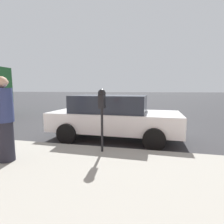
{
  "coord_description": "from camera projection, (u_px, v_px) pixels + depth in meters",
  "views": [
    {
      "loc": [
        -6.65,
        -1.38,
        1.7
      ],
      "look_at": [
        -2.07,
        -0.35,
        1.09
      ],
      "focal_mm": 28.0,
      "sensor_mm": 36.0,
      "label": 1
    }
  ],
  "objects": [
    {
      "name": "sidewalk",
      "position": [
        38.0,
        217.0,
        2.24
      ],
      "size": [
        5.31,
        56.0,
        0.15
      ],
      "primitive_type": "cube",
      "color": "#99968C",
      "rests_on": "ground_plane"
    },
    {
      "name": "pedestrian",
      "position": [
        4.0,
        119.0,
        3.72
      ],
      "size": [
        0.38,
        0.38,
        1.82
      ],
      "rotation": [
        0.0,
        0.0,
        4.22
      ],
      "color": "#23232D",
      "rests_on": "sidewalk"
    },
    {
      "name": "car_white",
      "position": [
        113.0,
        116.0,
        6.0
      ],
      "size": [
        2.1,
        4.36,
        1.5
      ],
      "rotation": [
        0.0,
        0.0,
        3.12
      ],
      "color": "silver",
      "rests_on": "ground_plane"
    },
    {
      "name": "parking_meter",
      "position": [
        102.0,
        104.0,
        4.26
      ],
      "size": [
        0.21,
        0.19,
        1.56
      ],
      "color": "black",
      "rests_on": "sidewalk"
    },
    {
      "name": "ground_plane",
      "position": [
        115.0,
        132.0,
        6.95
      ],
      "size": [
        220.0,
        220.0,
        0.0
      ],
      "primitive_type": "plane",
      "color": "#333335"
    }
  ]
}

